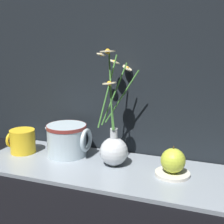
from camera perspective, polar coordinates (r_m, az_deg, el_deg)
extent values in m
plane|color=black|center=(1.01, 0.08, -10.83)|extent=(6.00, 6.00, 0.00)
cube|color=gray|center=(1.01, 0.08, -10.52)|extent=(0.89, 0.30, 0.01)
sphere|color=silver|center=(1.01, 0.34, -7.22)|extent=(0.09, 0.09, 0.09)
cylinder|color=silver|center=(1.00, 0.34, -4.21)|extent=(0.02, 0.02, 0.04)
cylinder|color=#4C8E3D|center=(0.96, -0.07, 1.02)|extent=(0.03, 0.01, 0.15)
cylinder|color=beige|center=(0.94, -0.50, 5.27)|extent=(0.06, 0.06, 0.01)
sphere|color=gold|center=(0.94, -0.50, 5.27)|extent=(0.01, 0.01, 0.01)
cylinder|color=#4C8E3D|center=(0.96, -0.21, 3.81)|extent=(0.02, 0.02, 0.24)
cylinder|color=beige|center=(0.94, -0.81, 11.03)|extent=(0.07, 0.07, 0.01)
sphere|color=gold|center=(0.94, -0.81, 11.03)|extent=(0.02, 0.02, 0.02)
cylinder|color=#4C8E3D|center=(1.00, 0.39, 3.20)|extent=(0.08, 0.03, 0.21)
cylinder|color=beige|center=(1.03, 0.43, 9.17)|extent=(0.05, 0.05, 0.02)
sphere|color=gold|center=(1.03, 0.43, 9.17)|extent=(0.01, 0.01, 0.01)
cylinder|color=#4C8E3D|center=(1.02, 1.66, 2.69)|extent=(0.12, 0.01, 0.18)
cylinder|color=beige|center=(1.06, 2.89, 8.03)|extent=(0.03, 0.04, 0.02)
sphere|color=gold|center=(1.06, 2.89, 8.03)|extent=(0.01, 0.01, 0.01)
cylinder|color=#4C8E3D|center=(0.99, -0.84, 3.78)|extent=(0.05, 0.07, 0.23)
cylinder|color=beige|center=(1.01, -2.02, 10.45)|extent=(0.04, 0.04, 0.01)
sphere|color=gold|center=(1.01, -2.02, 10.45)|extent=(0.01, 0.01, 0.01)
cylinder|color=yellow|center=(1.17, -16.01, -5.14)|extent=(0.09, 0.09, 0.08)
torus|color=yellow|center=(1.20, -17.93, -4.82)|extent=(0.01, 0.06, 0.06)
cylinder|color=silver|center=(1.10, -8.26, -5.10)|extent=(0.14, 0.14, 0.11)
cylinder|color=maroon|center=(1.09, -8.35, -2.66)|extent=(0.14, 0.14, 0.01)
torus|color=silver|center=(1.07, -4.74, -5.14)|extent=(0.01, 0.08, 0.08)
cone|color=silver|center=(1.12, -10.93, -2.55)|extent=(0.05, 0.04, 0.05)
cylinder|color=silver|center=(0.97, 10.98, -11.01)|extent=(0.11, 0.11, 0.01)
sphere|color=#B7C638|center=(0.96, 11.10, -8.71)|extent=(0.07, 0.07, 0.07)
cylinder|color=#4C3819|center=(0.94, 11.21, -6.39)|extent=(0.00, 0.00, 0.01)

